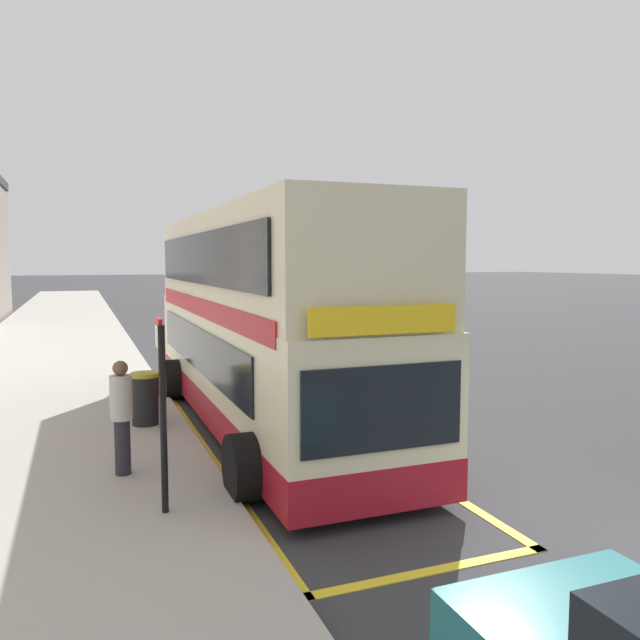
% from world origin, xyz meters
% --- Properties ---
extents(ground_plane, '(260.00, 260.00, 0.00)m').
position_xyz_m(ground_plane, '(0.00, 32.00, 0.00)').
color(ground_plane, '#333335').
extents(pavement_near, '(6.00, 76.00, 0.14)m').
position_xyz_m(pavement_near, '(-7.00, 32.00, 0.07)').
color(pavement_near, '#A39E93').
rests_on(pavement_near, ground).
extents(double_decker_bus, '(3.28, 11.29, 4.40)m').
position_xyz_m(double_decker_bus, '(-2.46, 7.78, 2.07)').
color(double_decker_bus, beige).
rests_on(double_decker_bus, ground).
extents(bus_bay_markings, '(3.13, 14.16, 0.01)m').
position_xyz_m(bus_bay_markings, '(-2.44, 8.01, 0.01)').
color(bus_bay_markings, yellow).
rests_on(bus_bay_markings, ground).
extents(bus_stop_sign, '(0.09, 0.51, 2.56)m').
position_xyz_m(bus_stop_sign, '(-5.02, 3.51, 1.66)').
color(bus_stop_sign, black).
rests_on(bus_stop_sign, pavement_near).
extents(parked_car_maroon_across, '(2.09, 4.20, 1.62)m').
position_xyz_m(parked_car_maroon_across, '(3.08, 42.62, 0.80)').
color(parked_car_maroon_across, maroon).
rests_on(parked_car_maroon_across, ground).
extents(pedestrian_waiting_near_sign, '(0.34, 0.34, 1.79)m').
position_xyz_m(pedestrian_waiting_near_sign, '(-5.44, 5.17, 1.12)').
color(pedestrian_waiting_near_sign, '#26262D').
rests_on(pedestrian_waiting_near_sign, pavement_near).
extents(litter_bin, '(0.59, 0.59, 1.06)m').
position_xyz_m(litter_bin, '(-4.80, 8.13, 0.67)').
color(litter_bin, black).
rests_on(litter_bin, pavement_near).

